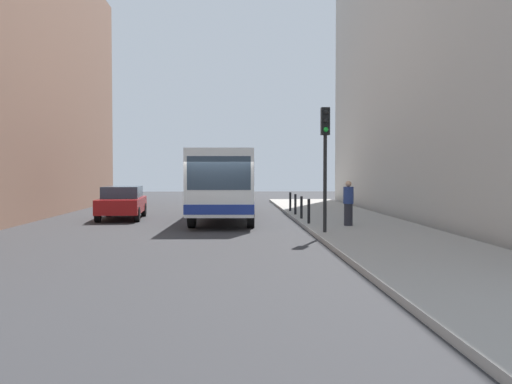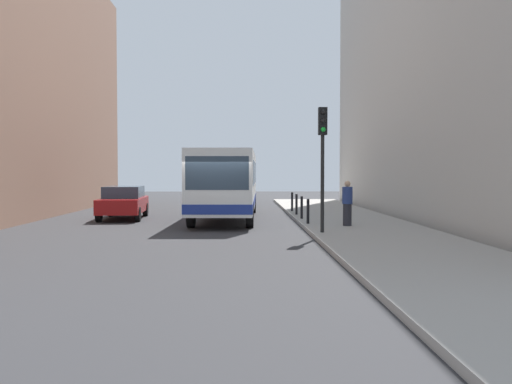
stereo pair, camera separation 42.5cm
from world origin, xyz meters
name	(u,v)px [view 2 (the right image)]	position (x,y,z in m)	size (l,w,h in m)	color
ground_plane	(217,230)	(0.00, 0.00, 0.00)	(80.00, 80.00, 0.00)	#2D2D30
sidewalk	(363,228)	(5.40, 0.00, 0.07)	(4.40, 40.00, 0.15)	#9E9991
building_right	(483,34)	(11.50, 4.00, 8.17)	(7.00, 32.00, 16.34)	#BCB7AD
bus	(227,181)	(0.23, 4.89, 1.73)	(2.91, 11.10, 3.00)	white
car_beside_bus	(124,202)	(-4.47, 5.01, 0.78)	(2.08, 4.50, 1.48)	maroon
car_behind_bus	(239,193)	(0.72, 15.00, 0.78)	(2.08, 4.50, 1.48)	#A5A8AD
traffic_light	(323,146)	(3.55, -2.28, 3.01)	(0.28, 0.33, 4.10)	black
bollard_near	(308,211)	(3.45, 0.87, 0.62)	(0.11, 0.11, 0.95)	black
bollard_mid	(302,207)	(3.45, 3.16, 0.62)	(0.11, 0.11, 0.95)	black
bollard_far	(296,204)	(3.45, 5.44, 0.62)	(0.11, 0.11, 0.95)	black
bollard_farthest	(292,202)	(3.45, 7.73, 0.62)	(0.11, 0.11, 0.95)	black
pedestrian_near_signal	(347,203)	(4.80, -0.02, 0.98)	(0.38, 0.38, 1.66)	#26262D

